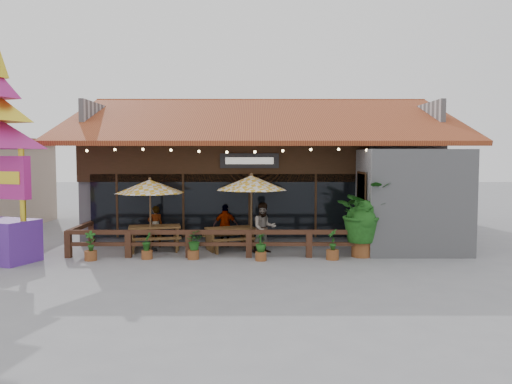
{
  "coord_description": "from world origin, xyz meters",
  "views": [
    {
      "loc": [
        -0.32,
        -16.89,
        3.33
      ],
      "look_at": [
        -0.26,
        1.5,
        2.05
      ],
      "focal_mm": 35.0,
      "sensor_mm": 36.0,
      "label": 1
    }
  ],
  "objects_px": {
    "thai_sign_tower": "(2,140)",
    "umbrella_left": "(150,187)",
    "picnic_table_right": "(230,235)",
    "tropical_plant": "(362,214)",
    "umbrella_right": "(251,183)",
    "picnic_table_left": "(155,234)"
  },
  "relations": [
    {
      "from": "umbrella_left",
      "to": "tropical_plant",
      "type": "height_order",
      "value": "umbrella_left"
    },
    {
      "from": "umbrella_left",
      "to": "thai_sign_tower",
      "type": "bearing_deg",
      "value": -155.72
    },
    {
      "from": "picnic_table_right",
      "to": "picnic_table_left",
      "type": "bearing_deg",
      "value": 179.51
    },
    {
      "from": "tropical_plant",
      "to": "picnic_table_right",
      "type": "bearing_deg",
      "value": 164.62
    },
    {
      "from": "thai_sign_tower",
      "to": "umbrella_right",
      "type": "bearing_deg",
      "value": 13.87
    },
    {
      "from": "picnic_table_right",
      "to": "tropical_plant",
      "type": "distance_m",
      "value": 4.73
    },
    {
      "from": "thai_sign_tower",
      "to": "umbrella_left",
      "type": "bearing_deg",
      "value": 24.28
    },
    {
      "from": "picnic_table_left",
      "to": "thai_sign_tower",
      "type": "height_order",
      "value": "thai_sign_tower"
    },
    {
      "from": "picnic_table_right",
      "to": "thai_sign_tower",
      "type": "relative_size",
      "value": 0.29
    },
    {
      "from": "umbrella_right",
      "to": "thai_sign_tower",
      "type": "height_order",
      "value": "thai_sign_tower"
    },
    {
      "from": "tropical_plant",
      "to": "umbrella_left",
      "type": "bearing_deg",
      "value": 171.64
    },
    {
      "from": "thai_sign_tower",
      "to": "picnic_table_left",
      "type": "bearing_deg",
      "value": 25.73
    },
    {
      "from": "picnic_table_left",
      "to": "tropical_plant",
      "type": "relative_size",
      "value": 0.82
    },
    {
      "from": "umbrella_right",
      "to": "umbrella_left",
      "type": "bearing_deg",
      "value": -179.59
    },
    {
      "from": "umbrella_left",
      "to": "umbrella_right",
      "type": "relative_size",
      "value": 0.93
    },
    {
      "from": "picnic_table_right",
      "to": "tropical_plant",
      "type": "height_order",
      "value": "tropical_plant"
    },
    {
      "from": "umbrella_left",
      "to": "thai_sign_tower",
      "type": "height_order",
      "value": "thai_sign_tower"
    },
    {
      "from": "umbrella_right",
      "to": "picnic_table_left",
      "type": "height_order",
      "value": "umbrella_right"
    },
    {
      "from": "picnic_table_left",
      "to": "thai_sign_tower",
      "type": "xyz_separation_m",
      "value": [
        -4.33,
        -2.09,
        3.27
      ]
    },
    {
      "from": "umbrella_left",
      "to": "picnic_table_right",
      "type": "relative_size",
      "value": 1.52
    },
    {
      "from": "umbrella_left",
      "to": "tropical_plant",
      "type": "bearing_deg",
      "value": -8.36
    },
    {
      "from": "umbrella_left",
      "to": "umbrella_right",
      "type": "height_order",
      "value": "umbrella_right"
    }
  ]
}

